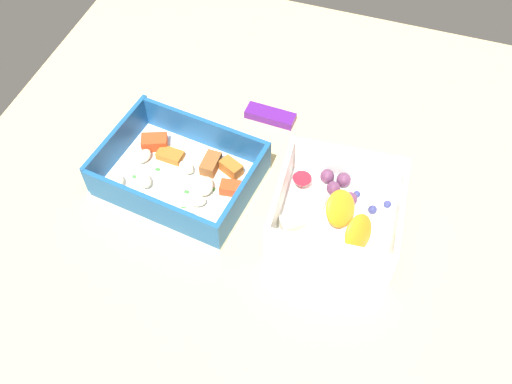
% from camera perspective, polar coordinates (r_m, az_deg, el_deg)
% --- Properties ---
extents(table_surface, '(0.80, 0.80, 0.02)m').
position_cam_1_polar(table_surface, '(0.74, 1.12, -0.83)').
color(table_surface, tan).
rests_on(table_surface, ground).
extents(pasta_container, '(0.21, 0.16, 0.05)m').
position_cam_1_polar(pasta_container, '(0.74, -7.46, 1.82)').
color(pasta_container, white).
rests_on(pasta_container, table_surface).
extents(fruit_bowl, '(0.16, 0.15, 0.06)m').
position_cam_1_polar(fruit_bowl, '(0.69, 7.91, -1.96)').
color(fruit_bowl, white).
rests_on(fruit_bowl, table_surface).
extents(candy_bar, '(0.07, 0.03, 0.01)m').
position_cam_1_polar(candy_bar, '(0.81, 1.43, 7.58)').
color(candy_bar, '#51197A').
rests_on(candy_bar, table_surface).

